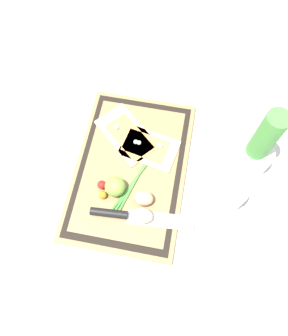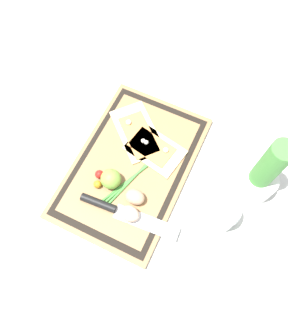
% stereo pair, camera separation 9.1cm
% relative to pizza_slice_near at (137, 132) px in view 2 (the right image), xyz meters
% --- Properties ---
extents(ground_plane, '(6.00, 6.00, 0.00)m').
position_rel_pizza_slice_near_xyz_m(ground_plane, '(0.10, 0.03, -0.02)').
color(ground_plane, silver).
extents(cutting_board, '(0.49, 0.31, 0.02)m').
position_rel_pizza_slice_near_xyz_m(cutting_board, '(0.10, 0.03, -0.01)').
color(cutting_board, '#997047').
rests_on(cutting_board, ground_plane).
extents(pizza_slice_near, '(0.21, 0.21, 0.02)m').
position_rel_pizza_slice_near_xyz_m(pizza_slice_near, '(0.00, 0.00, 0.00)').
color(pizza_slice_near, beige).
rests_on(pizza_slice_near, cutting_board).
extents(pizza_slice_far, '(0.14, 0.18, 0.02)m').
position_rel_pizza_slice_near_xyz_m(pizza_slice_far, '(0.03, 0.07, 0.00)').
color(pizza_slice_far, beige).
rests_on(pizza_slice_far, cutting_board).
extents(knife, '(0.05, 0.28, 0.02)m').
position_rel_pizza_slice_near_xyz_m(knife, '(0.24, 0.04, 0.00)').
color(knife, silver).
rests_on(knife, cutting_board).
extents(egg_brown, '(0.04, 0.05, 0.04)m').
position_rel_pizza_slice_near_xyz_m(egg_brown, '(0.19, 0.08, 0.02)').
color(egg_brown, tan).
rests_on(egg_brown, cutting_board).
extents(egg_pink, '(0.04, 0.05, 0.04)m').
position_rel_pizza_slice_near_xyz_m(egg_pink, '(0.24, 0.09, 0.02)').
color(egg_pink, beige).
rests_on(egg_pink, cutting_board).
extents(lime, '(0.06, 0.06, 0.06)m').
position_rel_pizza_slice_near_xyz_m(lime, '(0.17, 0.00, 0.02)').
color(lime, '#7FB742').
rests_on(lime, cutting_board).
extents(cherry_tomato_red, '(0.02, 0.02, 0.02)m').
position_rel_pizza_slice_near_xyz_m(cherry_tomato_red, '(0.17, -0.04, 0.01)').
color(cherry_tomato_red, red).
rests_on(cherry_tomato_red, cutting_board).
extents(cherry_tomato_yellow, '(0.02, 0.02, 0.02)m').
position_rel_pizza_slice_near_xyz_m(cherry_tomato_yellow, '(0.20, -0.03, 0.01)').
color(cherry_tomato_yellow, orange).
rests_on(cherry_tomato_yellow, cutting_board).
extents(scallion_bunch, '(0.25, 0.11, 0.01)m').
position_rel_pizza_slice_near_xyz_m(scallion_bunch, '(0.12, 0.06, -0.00)').
color(scallion_bunch, '#47933D').
rests_on(scallion_bunch, cutting_board).
extents(herb_pot, '(0.11, 0.11, 0.24)m').
position_rel_pizza_slice_near_xyz_m(herb_pot, '(0.01, 0.36, 0.06)').
color(herb_pot, white).
rests_on(herb_pot, ground_plane).
extents(sauce_jar, '(0.09, 0.09, 0.10)m').
position_rel_pizza_slice_near_xyz_m(sauce_jar, '(0.14, 0.31, 0.02)').
color(sauce_jar, silver).
rests_on(sauce_jar, ground_plane).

